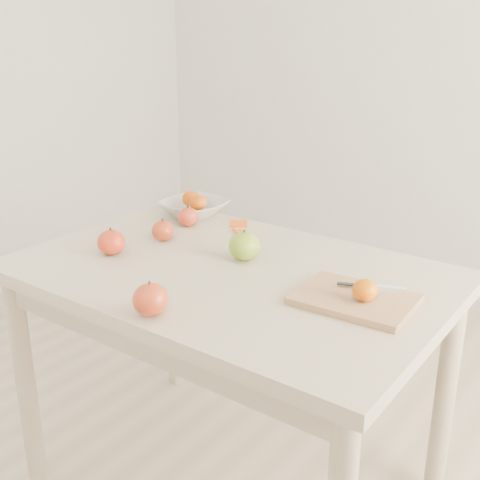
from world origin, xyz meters
The scene contains 14 objects.
table centered at (0.00, 0.00, 0.65)m, with size 1.20×0.80×0.75m.
cutting_board centered at (0.38, 0.00, 0.76)m, with size 0.28×0.21×0.02m, color tan.
board_tangerine centered at (0.41, -0.01, 0.80)m, with size 0.06×0.06×0.05m, color #C95C07.
fruit_bowl centered at (-0.40, 0.33, 0.78)m, with size 0.23×0.23×0.06m, color silver.
bowl_tangerine_near centered at (-0.43, 0.34, 0.81)m, with size 0.06×0.06×0.06m, color #DB5207.
bowl_tangerine_far centered at (-0.37, 0.31, 0.81)m, with size 0.06×0.06×0.06m, color #D15707.
orange_peel_a centered at (-0.21, 0.32, 0.75)m, with size 0.06×0.04×0.00m, color #E45010.
orange_peel_b centered at (-0.16, 0.27, 0.75)m, with size 0.04×0.04×0.00m, color #ED5210.
paring_knife centered at (0.43, 0.07, 0.78)m, with size 0.17×0.07×0.01m.
apple_green centered at (-0.01, 0.08, 0.79)m, with size 0.09×0.09×0.08m, color #5C9814.
apple_red_d centered at (-0.35, -0.12, 0.79)m, with size 0.08×0.08×0.08m, color #A30808.
apple_red_c centered at (0.02, -0.34, 0.79)m, with size 0.09×0.09×0.08m, color maroon.
apple_red_a centered at (-0.34, 0.22, 0.78)m, with size 0.07×0.07×0.06m, color maroon.
apple_red_b centered at (-0.31, 0.06, 0.78)m, with size 0.07×0.07×0.06m, color maroon.
Camera 1 is at (0.95, -1.24, 1.39)m, focal length 45.00 mm.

